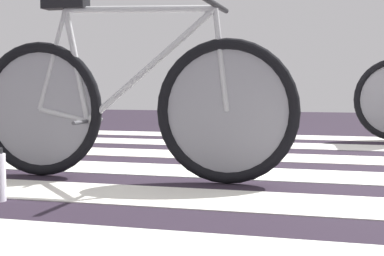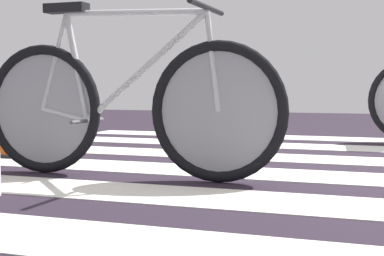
{
  "view_description": "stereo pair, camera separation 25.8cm",
  "coord_description": "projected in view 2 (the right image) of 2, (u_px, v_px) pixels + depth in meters",
  "views": [
    {
      "loc": [
        0.14,
        -3.43,
        0.51
      ],
      "look_at": [
        -0.76,
        -0.16,
        0.26
      ],
      "focal_mm": 54.49,
      "sensor_mm": 36.0,
      "label": 1
    },
    {
      "loc": [
        0.4,
        -3.43,
        0.51
      ],
      "look_at": [
        -0.76,
        -0.16,
        0.26
      ],
      "focal_mm": 54.49,
      "sensor_mm": 36.0,
      "label": 2
    }
  ],
  "objects": [
    {
      "name": "traffic_cone",
      "position": [
        24.0,
        121.0,
        4.06
      ],
      "size": [
        0.44,
        0.44,
        0.51
      ],
      "color": "black",
      "rests_on": "ground"
    },
    {
      "name": "crosswalk_markings",
      "position": [
        325.0,
        167.0,
        3.47
      ],
      "size": [
        5.4,
        4.25,
        0.0
      ],
      "color": "silver",
      "rests_on": "ground"
    },
    {
      "name": "bicycle_1_of_2",
      "position": [
        125.0,
        105.0,
        3.08
      ],
      "size": [
        1.74,
        0.52,
        0.93
      ],
      "rotation": [
        0.0,
        0.0,
        0.01
      ],
      "color": "black",
      "rests_on": "ground"
    },
    {
      "name": "ground",
      "position": [
        323.0,
        171.0,
        3.4
      ],
      "size": [
        18.0,
        14.0,
        0.02
      ],
      "color": "black"
    }
  ]
}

